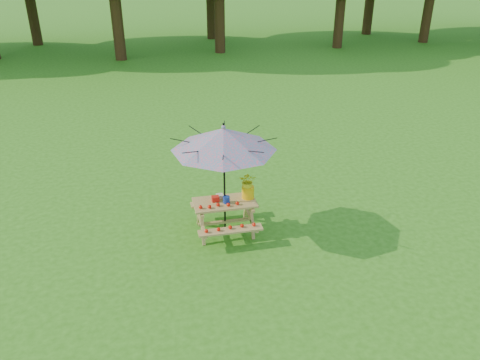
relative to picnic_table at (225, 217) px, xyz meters
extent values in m
cube|color=#A38549|center=(0.00, 0.00, 0.32)|extent=(1.20, 0.62, 0.04)
cube|color=#A38549|center=(0.00, -0.55, 0.03)|extent=(1.20, 0.22, 0.04)
cube|color=#A38549|center=(0.00, 0.55, 0.03)|extent=(1.20, 0.22, 0.04)
cylinder|color=black|center=(0.00, 0.00, 0.80)|extent=(0.04, 0.04, 2.25)
cone|color=#2096B9|center=(0.00, 0.00, 1.62)|extent=(2.29, 2.29, 0.42)
sphere|color=#2096B9|center=(0.00, 0.00, 1.85)|extent=(0.08, 0.08, 0.08)
cube|color=red|center=(-0.17, 0.07, 0.39)|extent=(0.14, 0.12, 0.10)
cylinder|color=#13329E|center=(0.02, -0.04, 0.41)|extent=(0.13, 0.13, 0.13)
cube|color=beige|center=(-0.07, 0.18, 0.38)|extent=(0.13, 0.13, 0.07)
cylinder|color=yellow|center=(0.47, 0.06, 0.46)|extent=(0.24, 0.24, 0.24)
imported|color=yellow|center=(0.47, 0.06, 0.71)|extent=(0.40, 0.37, 0.36)
camera|label=1|loc=(-1.40, -7.75, 4.64)|focal=35.00mm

